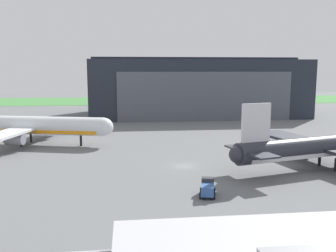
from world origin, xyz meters
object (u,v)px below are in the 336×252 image
(maintenance_hangar, at_px, (195,87))
(airliner_near_left, at_px, (335,146))
(fuel_bowser, at_px, (208,188))
(airliner_far_left, at_px, (32,126))

(maintenance_hangar, bearing_deg, airliner_near_left, -83.05)
(maintenance_hangar, bearing_deg, fuel_bowser, -99.48)
(airliner_near_left, distance_m, fuel_bowser, 29.79)
(airliner_far_left, bearing_deg, maintenance_hangar, 48.17)
(airliner_near_left, bearing_deg, maintenance_hangar, 96.95)
(airliner_far_left, xyz_separation_m, fuel_bowser, (34.19, -41.46, -3.34))
(airliner_far_left, xyz_separation_m, airliner_near_left, (60.92, -28.63, -0.48))
(airliner_near_left, xyz_separation_m, fuel_bowser, (-26.73, -12.83, -2.86))
(maintenance_hangar, relative_size, airliner_near_left, 1.86)
(fuel_bowser, bearing_deg, maintenance_hangar, 80.52)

